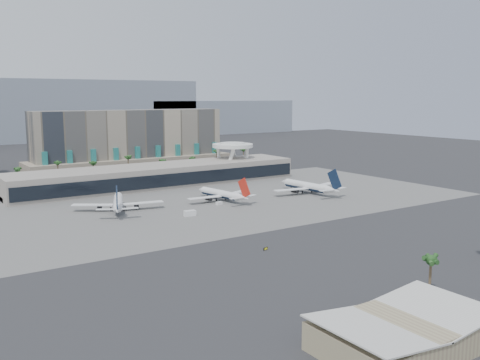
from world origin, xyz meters
TOP-DOWN VIEW (x-y plane):
  - ground at (0.00, 0.00)m, footprint 900.00×900.00m
  - apron_pad at (0.00, 55.00)m, footprint 260.00×130.00m
  - mountain_ridge at (27.88, 470.00)m, footprint 680.00×60.00m
  - hotel at (10.00, 174.41)m, footprint 140.00×30.00m
  - terminal at (0.00, 109.84)m, footprint 170.00×32.50m
  - saucer_structure at (55.00, 116.00)m, footprint 26.00×26.00m
  - palm_row at (7.00, 145.00)m, footprint 157.80×2.80m
  - hangar_left at (-45.00, -102.00)m, footprint 36.65×22.60m
  - airliner_left at (-44.74, 57.78)m, footprint 38.87×40.09m
  - airliner_centre at (6.69, 51.61)m, footprint 37.56×38.91m
  - airliner_right at (55.59, 43.15)m, footprint 42.86×44.22m
  - service_vehicle_a at (-22.98, 30.17)m, footprint 5.27×2.94m
  - service_vehicle_b at (0.16, 43.70)m, footprint 3.22×2.14m
  - taxiway_sign at (-26.42, -29.36)m, footprint 2.06×0.83m
  - near_palm_a at (-14.07, -85.22)m, footprint 6.00×6.00m

SIDE VIEW (x-z plane):
  - ground at x=0.00m, z-range 0.00..0.00m
  - apron_pad at x=0.00m, z-range 0.00..0.06m
  - taxiway_sign at x=-26.42m, z-range 0.00..0.93m
  - service_vehicle_b at x=0.16m, z-range 0.00..1.54m
  - service_vehicle_a at x=-22.98m, z-range 0.00..2.47m
  - hangar_left at x=-45.00m, z-range -0.58..6.98m
  - airliner_centre at x=6.69m, z-range -3.34..10.14m
  - airliner_left at x=-44.74m, z-range -3.62..10.99m
  - airliner_right at x=55.59m, z-range -3.78..11.48m
  - terminal at x=0.00m, z-range -0.73..13.77m
  - near_palm_a at x=-14.07m, z-range 2.35..12.64m
  - palm_row at x=7.00m, z-range 3.95..17.05m
  - hotel at x=10.00m, z-range -4.19..37.81m
  - saucer_structure at x=55.00m, z-range 7.51..29.40m
  - mountain_ridge at x=27.88m, z-range -5.11..64.89m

